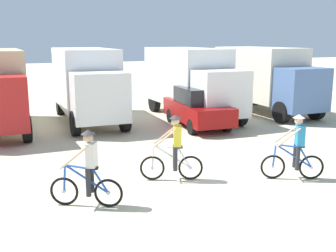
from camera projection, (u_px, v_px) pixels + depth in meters
The scene contains 8 objects.
ground_plane at pixel (237, 205), 9.60m from camera, with size 120.00×120.00×0.00m, color beige.
box_truck_avon_van at pixel (87, 81), 18.94m from camera, with size 2.43×6.76×3.35m.
box_truck_white_box at pixel (191, 79), 19.95m from camera, with size 2.64×6.84×3.35m.
box_truck_cream_rv at pixel (265, 76), 21.40m from camera, with size 2.58×6.82×3.35m.
sedan_parked at pixel (198, 107), 17.89m from camera, with size 1.95×4.28×1.76m.
cyclist_orange_shirt at pixel (88, 171), 9.37m from camera, with size 1.56×0.89×1.82m.
cyclist_cowboy_hat at pixel (174, 150), 11.16m from camera, with size 1.65×0.74×1.82m.
cyclist_near_camera at pixel (295, 149), 11.23m from camera, with size 1.61×0.81×1.82m.
Camera 1 is at (-4.80, -7.79, 3.81)m, focal length 44.02 mm.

